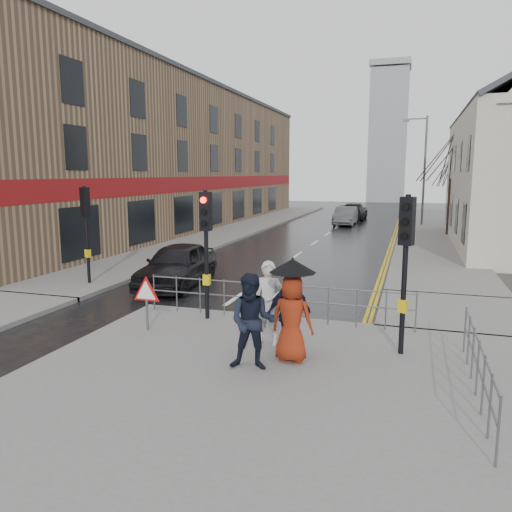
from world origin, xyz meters
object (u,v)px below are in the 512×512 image
Objects in this scene: pedestrian_a at (268,303)px; pedestrian_with_umbrella at (292,307)px; pedestrian_d at (289,313)px; pedestrian_b at (252,322)px; car_mid at (345,216)px; car_parked at (177,265)px.

pedestrian_a is 0.89× the size of pedestrian_with_umbrella.
pedestrian_with_umbrella reaches higher than pedestrian_a.
pedestrian_d is at bearing -43.25° from pedestrian_a.
pedestrian_b is 0.45× the size of car_mid.
pedestrian_d is 29.08m from car_mid.
car_mid is at bearing 84.75° from pedestrian_b.
pedestrian_with_umbrella reaches higher than pedestrian_b.
pedestrian_a is 1.51m from pedestrian_b.
car_parked is at bearing 89.64° from pedestrian_d.
pedestrian_a is 28.53m from car_mid.
pedestrian_d is (0.49, 1.00, -0.06)m from pedestrian_b.
pedestrian_a reaches higher than car_mid.
pedestrian_b is 0.90× the size of pedestrian_with_umbrella.
pedestrian_a is 1.14m from pedestrian_with_umbrella.
pedestrian_a is 0.42× the size of car_parked.
pedestrian_d is at bearing -84.78° from car_mid.
car_mid is (-2.70, 29.31, -0.58)m from pedestrian_with_umbrella.
car_parked is at bearing 117.18° from pedestrian_b.
pedestrian_with_umbrella is at bearing -51.14° from car_parked.
pedestrian_d is 0.40× the size of car_parked.
pedestrian_a is 0.44× the size of car_mid.
pedestrian_b reaches higher than car_parked.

